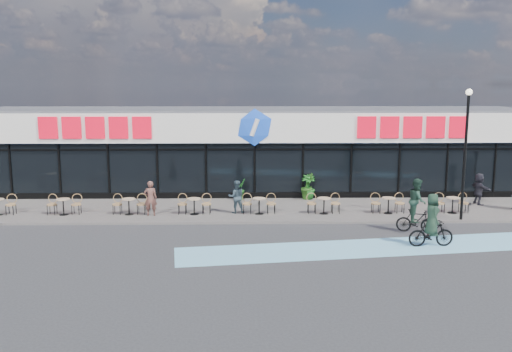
% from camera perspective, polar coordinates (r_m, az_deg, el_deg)
% --- Properties ---
extents(ground, '(120.00, 120.00, 0.00)m').
position_cam_1_polar(ground, '(21.43, 0.13, -6.46)').
color(ground, '#28282B').
rests_on(ground, ground).
extents(sidewalk, '(44.00, 5.00, 0.10)m').
position_cam_1_polar(sidewalk, '(25.78, -0.07, -3.58)').
color(sidewalk, '#58524E').
rests_on(sidewalk, ground).
extents(bike_lane, '(14.17, 4.13, 0.01)m').
position_cam_1_polar(bike_lane, '(20.47, 11.58, -7.42)').
color(bike_lane, '#68A6C4').
rests_on(bike_lane, ground).
extents(building, '(30.60, 6.57, 4.75)m').
position_cam_1_polar(building, '(30.73, -0.24, 2.90)').
color(building, black).
rests_on(building, ground).
extents(lamp_post, '(0.28, 0.28, 5.66)m').
position_cam_1_polar(lamp_post, '(24.87, 21.20, 3.17)').
color(lamp_post, black).
rests_on(lamp_post, sidewalk).
extents(bistro_set_1, '(1.54, 0.62, 0.90)m').
position_cam_1_polar(bistro_set_1, '(26.09, -19.56, -2.85)').
color(bistro_set_1, tan).
rests_on(bistro_set_1, sidewalk).
extents(bistro_set_2, '(1.54, 0.62, 0.90)m').
position_cam_1_polar(bistro_set_2, '(25.31, -13.19, -2.91)').
color(bistro_set_2, tan).
rests_on(bistro_set_2, sidewalk).
extents(bistro_set_3, '(1.54, 0.62, 0.90)m').
position_cam_1_polar(bistro_set_3, '(24.85, -6.51, -2.95)').
color(bistro_set_3, tan).
rests_on(bistro_set_3, sidewalk).
extents(bistro_set_4, '(1.54, 0.62, 0.90)m').
position_cam_1_polar(bistro_set_4, '(24.74, 0.33, -2.94)').
color(bistro_set_4, tan).
rests_on(bistro_set_4, sidewalk).
extents(bistro_set_5, '(1.54, 0.62, 0.90)m').
position_cam_1_polar(bistro_set_5, '(24.99, 7.13, -2.89)').
color(bistro_set_5, tan).
rests_on(bistro_set_5, sidewalk).
extents(bistro_set_6, '(1.54, 0.62, 0.90)m').
position_cam_1_polar(bistro_set_6, '(25.57, 13.71, -2.80)').
color(bistro_set_6, tan).
rests_on(bistro_set_6, sidewalk).
extents(bistro_set_7, '(1.54, 0.62, 0.90)m').
position_cam_1_polar(bistro_set_7, '(26.48, 19.92, -2.69)').
color(bistro_set_7, tan).
rests_on(bistro_set_7, sidewalk).
extents(potted_plant_left, '(0.75, 0.77, 1.09)m').
position_cam_1_polar(potted_plant_left, '(27.74, -1.64, -1.38)').
color(potted_plant_left, '#185418').
rests_on(potted_plant_left, sidewalk).
extents(potted_plant_mid, '(0.71, 0.71, 1.26)m').
position_cam_1_polar(potted_plant_mid, '(27.98, 5.49, -1.14)').
color(potted_plant_mid, '#144815').
rests_on(potted_plant_mid, sidewalk).
extents(potted_plant_right, '(0.84, 0.91, 1.34)m').
position_cam_1_polar(potted_plant_right, '(27.97, 5.42, -1.07)').
color(potted_plant_right, '#235016').
rests_on(potted_plant_right, sidewalk).
extents(patron_left, '(0.62, 0.44, 1.58)m').
position_cam_1_polar(patron_left, '(24.76, -11.04, -2.31)').
color(patron_left, brown).
rests_on(patron_left, sidewalk).
extents(patron_right, '(0.80, 0.66, 1.52)m').
position_cam_1_polar(patron_right, '(24.80, -2.09, -2.19)').
color(patron_right, '#2B3A43').
rests_on(patron_right, sidewalk).
extents(pedestrian_b, '(0.70, 1.50, 1.55)m').
position_cam_1_polar(pedestrian_b, '(28.73, 22.42, -1.26)').
color(pedestrian_b, black).
rests_on(pedestrian_b, sidewalk).
extents(cyclist_a, '(1.71, 0.78, 2.00)m').
position_cam_1_polar(cyclist_a, '(21.03, 17.98, -4.97)').
color(cyclist_a, black).
rests_on(cyclist_a, ground).
extents(cyclist_b, '(1.64, 1.01, 2.22)m').
position_cam_1_polar(cyclist_b, '(22.82, 16.57, -3.30)').
color(cyclist_b, black).
rests_on(cyclist_b, ground).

